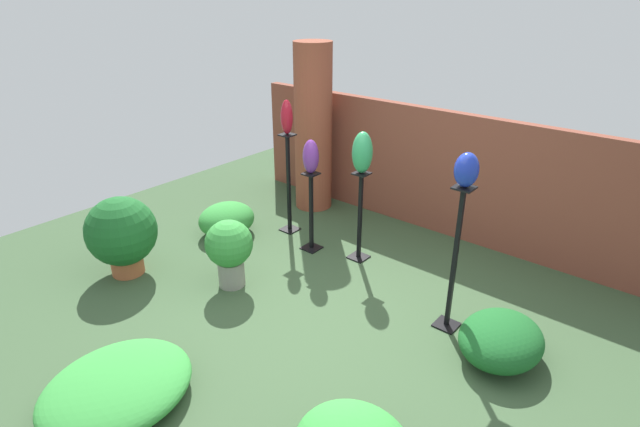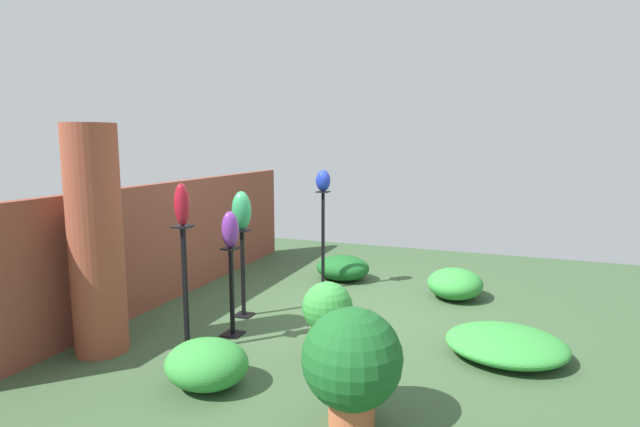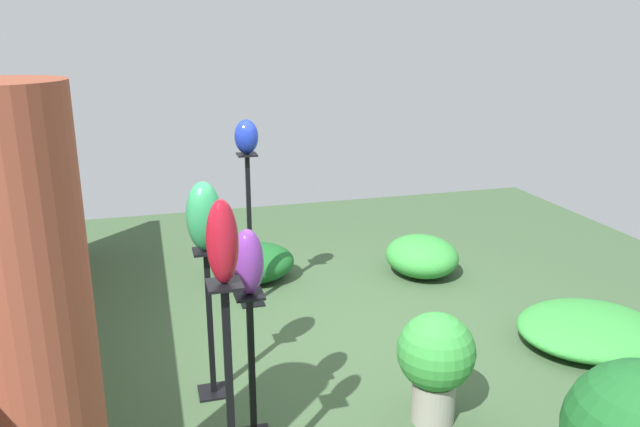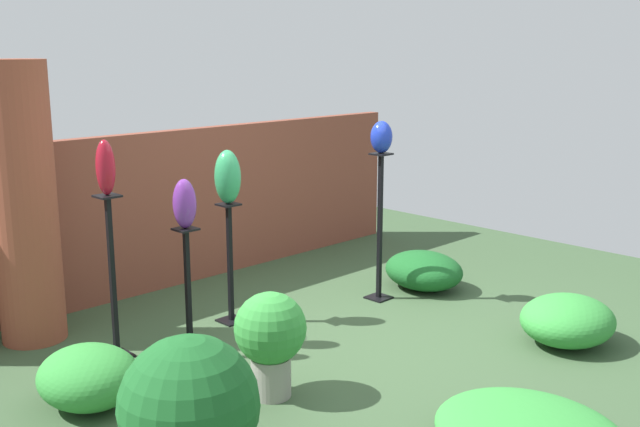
% 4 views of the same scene
% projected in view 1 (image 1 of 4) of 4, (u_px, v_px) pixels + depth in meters
% --- Properties ---
extents(ground_plane, '(8.00, 8.00, 0.00)m').
position_uv_depth(ground_plane, '(323.00, 314.00, 4.64)').
color(ground_plane, '#385133').
extents(brick_wall_back, '(5.60, 0.12, 1.49)m').
position_uv_depth(brick_wall_back, '(445.00, 174.00, 5.91)').
color(brick_wall_back, brown).
rests_on(brick_wall_back, ground).
extents(brick_pillar, '(0.49, 0.49, 2.17)m').
position_uv_depth(brick_pillar, '(313.00, 129.00, 6.47)').
color(brick_pillar, brown).
rests_on(brick_pillar, ground).
extents(pedestal_violet, '(0.20, 0.20, 0.93)m').
position_uv_depth(pedestal_violet, '(311.00, 216.00, 5.62)').
color(pedestal_violet, black).
rests_on(pedestal_violet, ground).
extents(pedestal_jade, '(0.20, 0.20, 1.01)m').
position_uv_depth(pedestal_jade, '(360.00, 221.00, 5.41)').
color(pedestal_jade, black).
rests_on(pedestal_jade, ground).
extents(pedestal_cobalt, '(0.20, 0.20, 1.34)m').
position_uv_depth(pedestal_cobalt, '(454.00, 266.00, 4.23)').
color(pedestal_cobalt, black).
rests_on(pedestal_cobalt, ground).
extents(pedestal_ruby, '(0.20, 0.20, 1.23)m').
position_uv_depth(pedestal_ruby, '(289.00, 188.00, 5.99)').
color(pedestal_ruby, black).
rests_on(pedestal_ruby, ground).
extents(art_vase_violet, '(0.18, 0.17, 0.37)m').
position_uv_depth(art_vase_violet, '(311.00, 157.00, 5.32)').
color(art_vase_violet, '#6B2D8C').
rests_on(art_vase_violet, pedestal_violet).
extents(art_vase_jade, '(0.21, 0.22, 0.44)m').
position_uv_depth(art_vase_jade, '(362.00, 153.00, 5.08)').
color(art_vase_jade, '#2D9356').
rests_on(art_vase_jade, pedestal_jade).
extents(art_vase_cobalt, '(0.19, 0.20, 0.28)m').
position_uv_depth(art_vase_cobalt, '(466.00, 170.00, 3.87)').
color(art_vase_cobalt, '#192D9E').
rests_on(art_vase_cobalt, pedestal_cobalt).
extents(art_vase_ruby, '(0.13, 0.14, 0.39)m').
position_uv_depth(art_vase_ruby, '(287.00, 117.00, 5.63)').
color(art_vase_ruby, maroon).
rests_on(art_vase_ruby, pedestal_ruby).
extents(potted_plant_back_center, '(0.72, 0.72, 0.85)m').
position_uv_depth(potted_plant_back_center, '(122.00, 233.00, 5.11)').
color(potted_plant_back_center, '#B25B38').
rests_on(potted_plant_back_center, ground).
extents(potted_plant_front_left, '(0.47, 0.47, 0.71)m').
position_uv_depth(potted_plant_front_left, '(229.00, 248.00, 4.92)').
color(potted_plant_front_left, gray).
rests_on(potted_plant_front_left, ground).
extents(foliage_bed_east, '(0.65, 0.78, 0.36)m').
position_uv_depth(foliage_bed_east, '(501.00, 340.00, 4.03)').
color(foliage_bed_east, '#195923').
rests_on(foliage_bed_east, ground).
extents(foliage_bed_west, '(0.63, 0.70, 0.39)m').
position_uv_depth(foliage_bed_west, '(227.00, 219.00, 6.05)').
color(foliage_bed_west, '#338C38').
rests_on(foliage_bed_west, ground).
extents(foliage_bed_rear, '(0.98, 1.11, 0.25)m').
position_uv_depth(foliage_bed_rear, '(117.00, 387.00, 3.63)').
color(foliage_bed_rear, '#338C38').
rests_on(foliage_bed_rear, ground).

